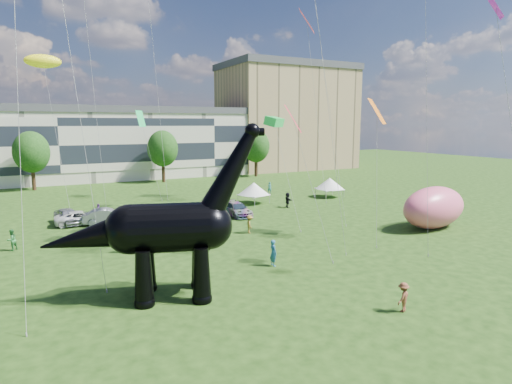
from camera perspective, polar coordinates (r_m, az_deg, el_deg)
name	(u,v)px	position (r m, az deg, el deg)	size (l,w,h in m)	color
ground	(275,303)	(24.83, 2.60, -14.62)	(220.00, 220.00, 0.00)	#16330C
terrace_row	(58,147)	(81.87, -24.94, 5.44)	(78.00, 11.00, 12.00)	beige
apartment_block	(286,119)	(99.06, 4.08, 9.63)	(28.00, 18.00, 22.00)	tan
tree_mid_left	(31,149)	(72.80, -27.80, 5.13)	(5.20, 5.20, 9.44)	#382314
tree_mid_right	(163,146)	(75.32, -12.35, 6.05)	(5.20, 5.20, 9.44)	#382314
tree_far_right	(256,144)	(81.82, -0.01, 6.48)	(5.20, 5.20, 9.44)	#382314
dinosaur_sculpture	(162,231)	(25.06, -12.42, -5.10)	(12.65, 5.53, 10.41)	black
car_silver	(68,216)	(47.01, -23.79, -2.98)	(1.87, 4.64, 1.58)	#A3A2A7
car_grey	(108,216)	(45.54, -19.17, -3.07)	(1.68, 4.81, 1.59)	gray
car_white	(81,218)	(46.17, -22.27, -3.22)	(2.30, 4.98, 1.38)	silver
car_dark	(237,209)	(46.86, -2.55, -2.33)	(2.02, 4.98, 1.44)	#595960
gazebo_near	(254,189)	(53.90, -0.30, 0.43)	(4.98, 4.98, 2.68)	white
gazebo_far	(330,184)	(59.57, 9.80, 1.12)	(4.08, 4.08, 2.67)	white
inflatable_pink	(434,207)	(44.66, 22.64, -1.90)	(8.07, 4.03, 4.03)	#F65F84
visitors	(167,230)	(38.18, -11.83, -4.94)	(48.87, 38.68, 1.90)	maroon
kites	(120,30)	(50.90, -17.70, 19.85)	(54.48, 42.04, 28.90)	red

